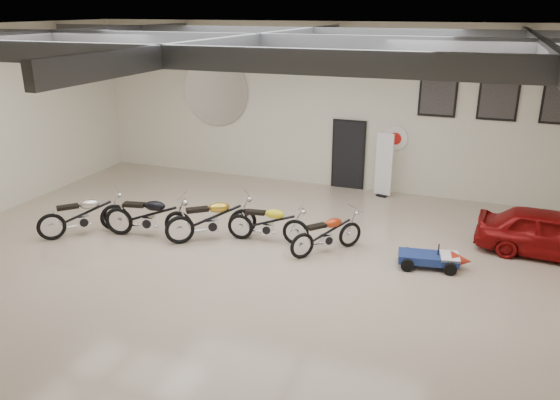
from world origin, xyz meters
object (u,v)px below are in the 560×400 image
(banner_stand, at_px, (384,166))
(motorcycle_gold, at_px, (211,218))
(motorcycle_black, at_px, (148,215))
(go_kart, at_px, (435,256))
(motorcycle_silver, at_px, (82,214))
(motorcycle_yellow, at_px, (268,222))
(motorcycle_red, at_px, (327,233))
(vintage_car, at_px, (551,233))

(banner_stand, distance_m, motorcycle_gold, 5.76)
(motorcycle_black, relative_size, go_kart, 1.40)
(motorcycle_silver, height_order, go_kart, motorcycle_silver)
(motorcycle_black, relative_size, motorcycle_yellow, 1.12)
(banner_stand, bearing_deg, motorcycle_silver, -126.60)
(motorcycle_gold, xyz_separation_m, motorcycle_yellow, (1.32, 0.36, -0.06))
(motorcycle_silver, relative_size, motorcycle_gold, 0.96)
(banner_stand, relative_size, motorcycle_red, 1.01)
(motorcycle_gold, xyz_separation_m, motorcycle_red, (2.82, 0.27, -0.08))
(motorcycle_black, height_order, motorcycle_gold, motorcycle_black)
(banner_stand, bearing_deg, vintage_car, -20.40)
(motorcycle_silver, relative_size, motorcycle_red, 1.12)
(banner_stand, distance_m, go_kart, 4.82)
(banner_stand, xyz_separation_m, vintage_car, (4.32, -2.82, -0.41))
(motorcycle_black, height_order, motorcycle_yellow, motorcycle_black)
(motorcycle_yellow, bearing_deg, banner_stand, 59.41)
(motorcycle_yellow, bearing_deg, go_kart, -6.35)
(vintage_car, bearing_deg, banner_stand, 60.75)
(banner_stand, relative_size, vintage_car, 0.60)
(motorcycle_silver, xyz_separation_m, go_kart, (8.39, 1.17, -0.26))
(motorcycle_silver, xyz_separation_m, motorcycle_gold, (3.14, 0.84, 0.02))
(banner_stand, xyz_separation_m, motorcycle_black, (-4.86, -5.07, -0.38))
(motorcycle_black, bearing_deg, motorcycle_yellow, 3.17)
(motorcycle_gold, relative_size, go_kart, 1.40)
(motorcycle_black, bearing_deg, motorcycle_red, -2.68)
(motorcycle_silver, bearing_deg, vintage_car, -32.02)
(motorcycle_black, height_order, go_kart, motorcycle_black)
(banner_stand, distance_m, motorcycle_yellow, 4.80)
(motorcycle_silver, bearing_deg, go_kart, -38.24)
(go_kart, relative_size, vintage_car, 0.49)
(banner_stand, distance_m, motorcycle_silver, 8.51)
(motorcycle_black, bearing_deg, go_kart, -5.14)
(motorcycle_silver, xyz_separation_m, motorcycle_black, (1.59, 0.46, 0.03))
(motorcycle_gold, height_order, vintage_car, motorcycle_gold)
(motorcycle_red, bearing_deg, motorcycle_gold, 136.21)
(motorcycle_black, relative_size, vintage_car, 0.69)
(motorcycle_silver, height_order, vintage_car, motorcycle_silver)
(vintage_car, bearing_deg, motorcycle_gold, 107.76)
(motorcycle_yellow, height_order, vintage_car, vintage_car)
(motorcycle_black, distance_m, motorcycle_red, 4.42)
(motorcycle_red, bearing_deg, motorcycle_silver, 141.22)
(motorcycle_black, bearing_deg, motorcycle_gold, 2.39)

